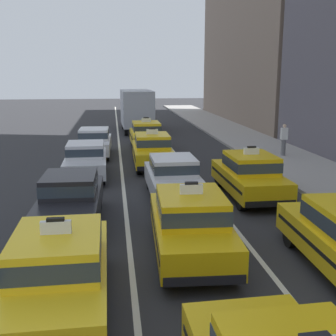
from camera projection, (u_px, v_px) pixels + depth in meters
name	position (u px, v px, depth m)	size (l,w,h in m)	color
lane_stripe_left_center	(122.00, 169.00, 20.69)	(0.14, 80.00, 0.01)	silver
lane_stripe_center_right	(187.00, 167.00, 21.09)	(0.14, 80.00, 0.01)	silver
taxi_left_second	(59.00, 270.00, 8.13)	(1.87, 4.58, 1.96)	black
sedan_left_third	(71.00, 197.00, 13.02)	(1.86, 4.34, 1.58)	black
sedan_left_fourth	(86.00, 159.00, 18.88)	(1.82, 4.32, 1.58)	black
sedan_left_fifth	(94.00, 141.00, 23.77)	(1.86, 4.34, 1.58)	black
taxi_center_second	(190.00, 223.00, 10.72)	(2.00, 4.63, 1.96)	black
sedan_center_third	(173.00, 176.00, 15.70)	(1.79, 4.31, 1.58)	black
taxi_center_fourth	(152.00, 150.00, 21.01)	(1.86, 4.58, 1.96)	black
taxi_center_fifth	(146.00, 135.00, 26.16)	(1.86, 4.58, 1.96)	black
box_truck_center_sixth	(136.00, 109.00, 34.04)	(2.42, 7.01, 3.27)	black
taxi_right_third	(250.00, 174.00, 15.84)	(1.84, 4.57, 1.96)	black
pedestrian_near_crosswalk	(284.00, 139.00, 23.27)	(0.36, 0.24, 1.72)	slate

